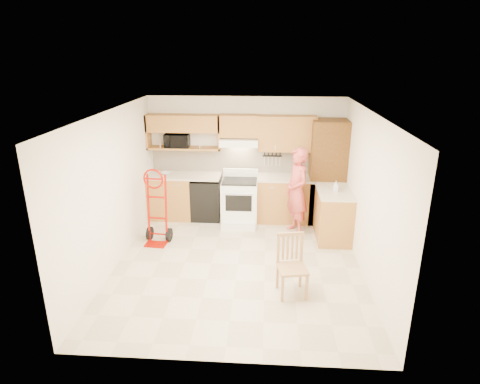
# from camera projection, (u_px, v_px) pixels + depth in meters

# --- Properties ---
(floor) EXTENTS (4.00, 4.50, 0.02)m
(floor) POSITION_uv_depth(u_px,v_px,m) (238.00, 265.00, 6.78)
(floor) COLOR beige
(floor) RESTS_ON ground
(ceiling) EXTENTS (4.00, 4.50, 0.02)m
(ceiling) POSITION_uv_depth(u_px,v_px,m) (238.00, 112.00, 5.94)
(ceiling) COLOR white
(ceiling) RESTS_ON ground
(wall_back) EXTENTS (4.00, 0.02, 2.50)m
(wall_back) POSITION_uv_depth(u_px,v_px,m) (246.00, 157.00, 8.49)
(wall_back) COLOR white
(wall_back) RESTS_ON ground
(wall_front) EXTENTS (4.00, 0.02, 2.50)m
(wall_front) POSITION_uv_depth(u_px,v_px,m) (222.00, 266.00, 4.23)
(wall_front) COLOR white
(wall_front) RESTS_ON ground
(wall_left) EXTENTS (0.02, 4.50, 2.50)m
(wall_left) POSITION_uv_depth(u_px,v_px,m) (112.00, 191.00, 6.49)
(wall_left) COLOR white
(wall_left) RESTS_ON ground
(wall_right) EXTENTS (0.02, 4.50, 2.50)m
(wall_right) POSITION_uv_depth(u_px,v_px,m) (369.00, 196.00, 6.23)
(wall_right) COLOR white
(wall_right) RESTS_ON ground
(backsplash) EXTENTS (3.92, 0.03, 0.55)m
(backsplash) POSITION_uv_depth(u_px,v_px,m) (246.00, 160.00, 8.48)
(backsplash) COLOR beige
(backsplash) RESTS_ON wall_back
(lower_cab_left) EXTENTS (0.90, 0.60, 0.90)m
(lower_cab_left) POSITION_uv_depth(u_px,v_px,m) (171.00, 197.00, 8.56)
(lower_cab_left) COLOR #AB6A2E
(lower_cab_left) RESTS_ON ground
(dishwasher) EXTENTS (0.60, 0.60, 0.85)m
(dishwasher) POSITION_uv_depth(u_px,v_px,m) (207.00, 199.00, 8.52)
(dishwasher) COLOR black
(dishwasher) RESTS_ON ground
(lower_cab_right) EXTENTS (1.14, 0.60, 0.90)m
(lower_cab_right) POSITION_uv_depth(u_px,v_px,m) (285.00, 199.00, 8.41)
(lower_cab_right) COLOR #AB6A2E
(lower_cab_right) RESTS_ON ground
(countertop_left) EXTENTS (1.50, 0.63, 0.04)m
(countertop_left) POSITION_uv_depth(u_px,v_px,m) (184.00, 176.00, 8.38)
(countertop_left) COLOR beige
(countertop_left) RESTS_ON lower_cab_left
(countertop_right) EXTENTS (1.14, 0.63, 0.04)m
(countertop_right) POSITION_uv_depth(u_px,v_px,m) (286.00, 178.00, 8.25)
(countertop_right) COLOR beige
(countertop_right) RESTS_ON lower_cab_right
(cab_return_right) EXTENTS (0.60, 1.00, 0.90)m
(cab_return_right) POSITION_uv_depth(u_px,v_px,m) (333.00, 215.00, 7.60)
(cab_return_right) COLOR #AB6A2E
(cab_return_right) RESTS_ON ground
(countertop_return) EXTENTS (0.63, 1.00, 0.04)m
(countertop_return) POSITION_uv_depth(u_px,v_px,m) (335.00, 192.00, 7.44)
(countertop_return) COLOR beige
(countertop_return) RESTS_ON cab_return_right
(pantry_tall) EXTENTS (0.70, 0.60, 2.10)m
(pantry_tall) POSITION_uv_depth(u_px,v_px,m) (327.00, 172.00, 8.16)
(pantry_tall) COLOR brown
(pantry_tall) RESTS_ON ground
(upper_cab_left) EXTENTS (1.50, 0.33, 0.34)m
(upper_cab_left) POSITION_uv_depth(u_px,v_px,m) (183.00, 123.00, 8.16)
(upper_cab_left) COLOR #AB6A2E
(upper_cab_left) RESTS_ON wall_back
(upper_shelf_mw) EXTENTS (1.50, 0.33, 0.04)m
(upper_shelf_mw) POSITION_uv_depth(u_px,v_px,m) (184.00, 148.00, 8.33)
(upper_shelf_mw) COLOR #AB6A2E
(upper_shelf_mw) RESTS_ON wall_back
(upper_cab_center) EXTENTS (0.76, 0.33, 0.44)m
(upper_cab_center) POSITION_uv_depth(u_px,v_px,m) (239.00, 126.00, 8.10)
(upper_cab_center) COLOR #AB6A2E
(upper_cab_center) RESTS_ON wall_back
(upper_cab_right) EXTENTS (1.14, 0.33, 0.70)m
(upper_cab_right) POSITION_uv_depth(u_px,v_px,m) (287.00, 133.00, 8.09)
(upper_cab_right) COLOR #AB6A2E
(upper_cab_right) RESTS_ON wall_back
(range_hood) EXTENTS (0.76, 0.46, 0.14)m
(range_hood) POSITION_uv_depth(u_px,v_px,m) (239.00, 142.00, 8.14)
(range_hood) COLOR white
(range_hood) RESTS_ON wall_back
(knife_strip) EXTENTS (0.40, 0.05, 0.29)m
(knife_strip) POSITION_uv_depth(u_px,v_px,m) (272.00, 159.00, 8.40)
(knife_strip) COLOR black
(knife_strip) RESTS_ON backsplash
(microwave) EXTENTS (0.50, 0.35, 0.27)m
(microwave) POSITION_uv_depth(u_px,v_px,m) (177.00, 140.00, 8.29)
(microwave) COLOR black
(microwave) RESTS_ON upper_shelf_mw
(range) EXTENTS (0.72, 0.95, 1.06)m
(range) POSITION_uv_depth(u_px,v_px,m) (239.00, 199.00, 8.22)
(range) COLOR white
(range) RESTS_ON ground
(person) EXTENTS (0.60, 0.72, 1.68)m
(person) POSITION_uv_depth(u_px,v_px,m) (297.00, 191.00, 7.70)
(person) COLOR #C04540
(person) RESTS_ON ground
(hand_truck) EXTENTS (0.55, 0.51, 1.28)m
(hand_truck) POSITION_uv_depth(u_px,v_px,m) (156.00, 211.00, 7.32)
(hand_truck) COLOR #9D0B01
(hand_truck) RESTS_ON ground
(dining_chair) EXTENTS (0.48, 0.51, 0.90)m
(dining_chair) POSITION_uv_depth(u_px,v_px,m) (292.00, 266.00, 5.81)
(dining_chair) COLOR tan
(dining_chair) RESTS_ON ground
(soap_bottle) EXTENTS (0.10, 0.10, 0.19)m
(soap_bottle) POSITION_uv_depth(u_px,v_px,m) (336.00, 186.00, 7.38)
(soap_bottle) COLOR white
(soap_bottle) RESTS_ON countertop_return
(bowl) EXTENTS (0.25, 0.25, 0.05)m
(bowl) POSITION_uv_depth(u_px,v_px,m) (166.00, 173.00, 8.39)
(bowl) COLOR white
(bowl) RESTS_ON countertop_left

